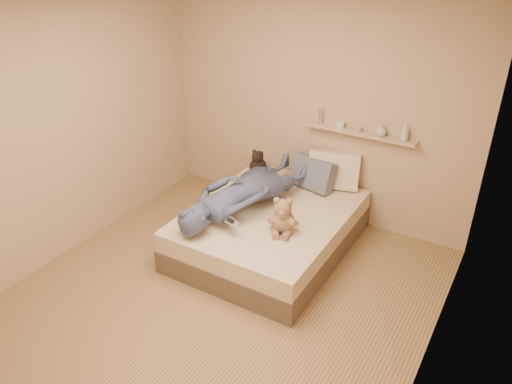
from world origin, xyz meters
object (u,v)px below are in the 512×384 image
Objects in this scene: dark_plush at (258,164)px; pillow_cream at (334,170)px; person at (244,191)px; bed at (270,229)px; teddy_bear at (283,218)px; pillow_grey at (313,173)px; wall_shelf at (359,133)px; game_console at (231,221)px.

dark_plush is 0.88m from pillow_cream.
person is at bearing -123.13° from pillow_cream.
teddy_bear is (0.29, -0.28, 0.38)m from bed.
person is at bearing -117.79° from pillow_grey.
person is (-0.26, -0.08, 0.42)m from bed.
wall_shelf is at bearing 13.93° from dark_plush.
pillow_cream is at bearing 36.62° from pillow_grey.
pillow_grey is at bearing 79.02° from game_console.
game_console is (-0.10, -0.57, 0.37)m from bed.
wall_shelf reaches higher than dark_plush.
dark_plush reaches higher than bed.
bed is 0.56m from teddy_bear.
wall_shelf is at bearing -116.55° from person.
pillow_grey is at bearing 78.12° from bed.
bed is at bearing 136.01° from teddy_bear.
wall_shelf is (0.26, 1.19, 0.50)m from teddy_bear.
game_console is 0.15× the size of wall_shelf.
bed is 0.51m from person.
pillow_cream is at bearing -110.36° from person.
pillow_cream reaches higher than teddy_bear.
game_console is 0.32× the size of pillow_cream.
teddy_bear is 0.23× the size of person.
game_console is at bearing -70.64° from dark_plush.
bed is at bearing 80.12° from game_console.
wall_shelf is at bearing 28.41° from pillow_grey.
dark_plush is 0.77m from person.
teddy_bear is 0.59m from person.
pillow_cream is 0.33× the size of person.
dark_plush is 1.22m from wall_shelf.
pillow_cream reaches higher than pillow_grey.
pillow_cream is 1.09m from person.
game_console is 1.28m from dark_plush.
person is 1.36m from wall_shelf.
teddy_bear is 0.31× the size of wall_shelf.
teddy_bear reaches higher than dark_plush.
pillow_cream reaches higher than dark_plush.
dark_plush is 0.26× the size of wall_shelf.
teddy_bear is at bearing -81.45° from pillow_grey.
wall_shelf is at bearing 58.82° from bed.
person is (-0.41, -0.77, 0.03)m from pillow_grey.
pillow_cream is (0.43, 1.40, 0.06)m from game_console.
dark_plush is at bearing -167.68° from pillow_cream.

